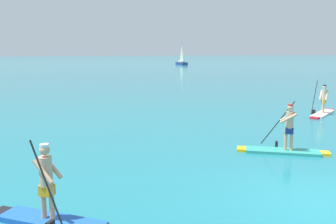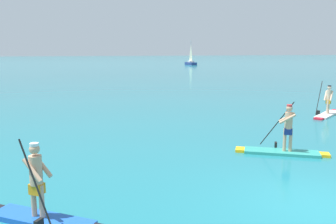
{
  "view_description": "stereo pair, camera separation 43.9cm",
  "coord_description": "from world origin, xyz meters",
  "px_view_note": "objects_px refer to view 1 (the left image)",
  "views": [
    {
      "loc": [
        -6.05,
        -6.43,
        3.52
      ],
      "look_at": [
        -1.37,
        7.49,
        1.02
      ],
      "focal_mm": 38.93,
      "sensor_mm": 36.0,
      "label": 1
    },
    {
      "loc": [
        -5.63,
        -6.56,
        3.52
      ],
      "look_at": [
        -1.37,
        7.49,
        1.02
      ],
      "focal_mm": 38.93,
      "sensor_mm": 36.0,
      "label": 2
    }
  ],
  "objects_px": {
    "paddleboarder_near_left": "(50,207)",
    "paddleboarder_mid_center": "(284,143)",
    "sailboat_right_horizon": "(182,62)",
    "paddleboarder_far_right": "(323,108)"
  },
  "relations": [
    {
      "from": "paddleboarder_mid_center",
      "to": "paddleboarder_far_right",
      "type": "xyz_separation_m",
      "value": [
        6.75,
        5.79,
        -0.01
      ]
    },
    {
      "from": "paddleboarder_mid_center",
      "to": "sailboat_right_horizon",
      "type": "xyz_separation_m",
      "value": [
        23.63,
        72.71,
        0.41
      ]
    },
    {
      "from": "paddleboarder_mid_center",
      "to": "paddleboarder_far_right",
      "type": "height_order",
      "value": "paddleboarder_far_right"
    },
    {
      "from": "paddleboarder_near_left",
      "to": "paddleboarder_far_right",
      "type": "bearing_deg",
      "value": 69.34
    },
    {
      "from": "paddleboarder_near_left",
      "to": "sailboat_right_horizon",
      "type": "distance_m",
      "value": 81.95
    },
    {
      "from": "paddleboarder_mid_center",
      "to": "paddleboarder_far_right",
      "type": "relative_size",
      "value": 0.92
    },
    {
      "from": "paddleboarder_far_right",
      "to": "sailboat_right_horizon",
      "type": "xyz_separation_m",
      "value": [
        16.88,
        66.92,
        0.41
      ]
    },
    {
      "from": "paddleboarder_near_left",
      "to": "sailboat_right_horizon",
      "type": "bearing_deg",
      "value": 105.68
    },
    {
      "from": "paddleboarder_mid_center",
      "to": "sailboat_right_horizon",
      "type": "relative_size",
      "value": 0.51
    },
    {
      "from": "paddleboarder_near_left",
      "to": "paddleboarder_mid_center",
      "type": "bearing_deg",
      "value": 59.18
    }
  ]
}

